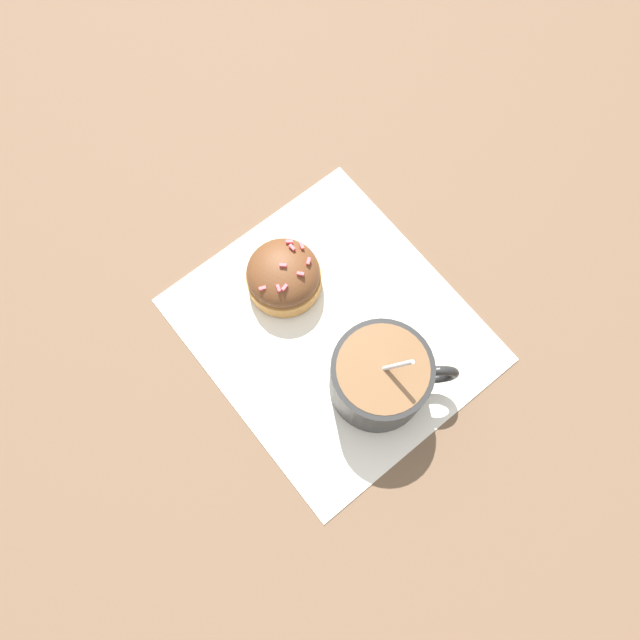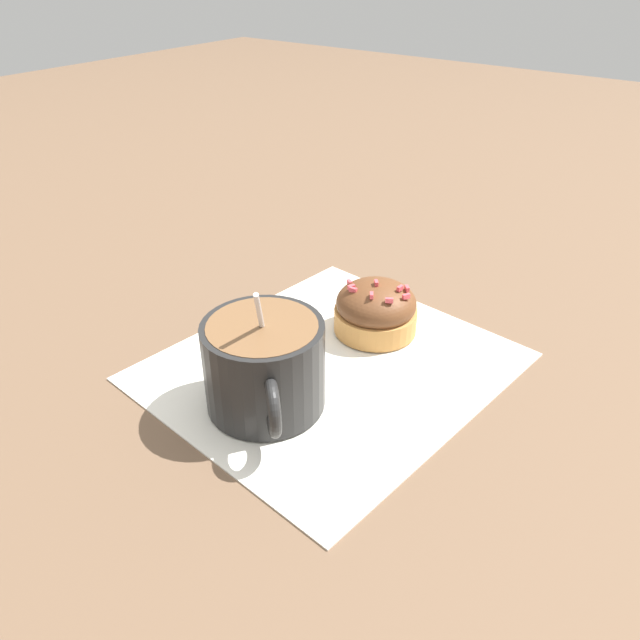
{
  "view_description": "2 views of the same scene",
  "coord_description": "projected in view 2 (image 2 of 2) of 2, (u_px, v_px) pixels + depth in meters",
  "views": [
    {
      "loc": [
        -0.13,
        0.15,
        0.62
      ],
      "look_at": [
        0.01,
        0.01,
        0.04
      ],
      "focal_mm": 35.0,
      "sensor_mm": 36.0,
      "label": 1
    },
    {
      "loc": [
        -0.36,
        -0.26,
        0.33
      ],
      "look_at": [
        0.01,
        0.02,
        0.04
      ],
      "focal_mm": 35.0,
      "sensor_mm": 36.0,
      "label": 2
    }
  ],
  "objects": [
    {
      "name": "paper_napkin",
      "position": [
        331.0,
        366.0,
        0.55
      ],
      "size": [
        0.32,
        0.29,
        0.0
      ],
      "color": "white",
      "rests_on": "ground_plane"
    },
    {
      "name": "coffee_cup",
      "position": [
        264.0,
        362.0,
        0.48
      ],
      "size": [
        0.1,
        0.11,
        0.11
      ],
      "color": "black",
      "rests_on": "paper_napkin"
    },
    {
      "name": "frosted_pastry",
      "position": [
        378.0,
        310.0,
        0.59
      ],
      "size": [
        0.08,
        0.08,
        0.05
      ],
      "color": "#C18442",
      "rests_on": "paper_napkin"
    },
    {
      "name": "ground_plane",
      "position": [
        331.0,
        367.0,
        0.55
      ],
      "size": [
        3.0,
        3.0,
        0.0
      ],
      "primitive_type": "plane",
      "color": "brown"
    }
  ]
}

